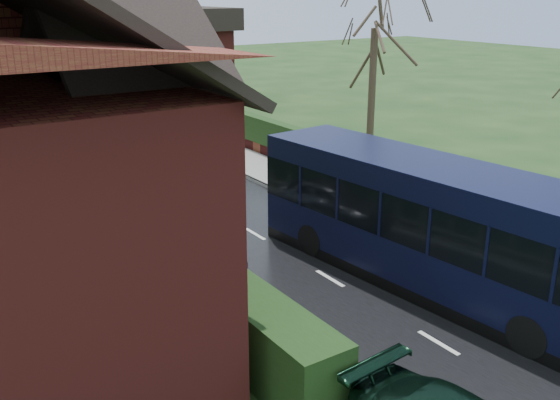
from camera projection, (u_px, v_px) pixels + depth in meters
ground at (379, 308)px, 15.75m from camera, size 140.00×140.00×0.00m
road at (200, 202)px, 23.63m from camera, size 6.00×100.00×0.02m
pavement at (292, 182)px, 25.85m from camera, size 2.50×100.00×0.14m
kerb_right at (268, 187)px, 25.22m from camera, size 0.12×100.00×0.14m
kerb_left at (122, 216)px, 22.02m from camera, size 0.12×100.00×0.10m
front_hedge at (154, 248)px, 17.39m from camera, size 1.20×16.00×1.60m
picket_fence at (179, 253)px, 17.90m from camera, size 0.10×16.00×0.90m
right_wall_hedge at (322, 154)px, 26.36m from camera, size 0.60×50.00×1.80m
bus at (435, 228)px, 16.46m from camera, size 3.58×11.30×3.37m
car_silver at (196, 238)px, 18.35m from camera, size 1.85×4.19×1.40m
car_distant at (45, 83)px, 48.56m from camera, size 2.46×4.42×1.38m
bus_stop_sign at (389, 180)px, 20.17m from camera, size 0.17×0.41×2.73m
tree_right_far at (375, 18)px, 26.78m from camera, size 4.48×4.48×8.66m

